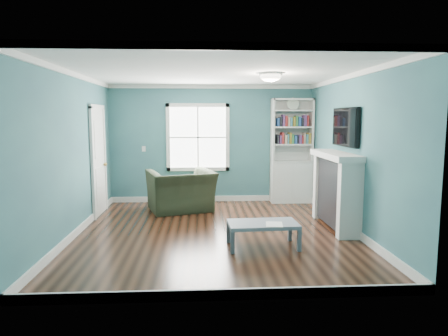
{
  "coord_description": "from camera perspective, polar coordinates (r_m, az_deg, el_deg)",
  "views": [
    {
      "loc": [
        -0.23,
        -6.42,
        1.88
      ],
      "look_at": [
        0.16,
        0.4,
        1.02
      ],
      "focal_mm": 32.0,
      "sensor_mm": 36.0,
      "label": 1
    }
  ],
  "objects": [
    {
      "name": "paper_sheet",
      "position": [
        5.8,
        7.19,
        -7.98
      ],
      "size": [
        0.28,
        0.33,
        0.0
      ],
      "primitive_type": "cube",
      "rotation": [
        0.0,
        0.0,
        -0.15
      ],
      "color": "white",
      "rests_on": "coffee_table"
    },
    {
      "name": "window",
      "position": [
        8.91,
        -3.75,
        4.39
      ],
      "size": [
        1.4,
        0.06,
        1.5
      ],
      "color": "white",
      "rests_on": "room_walls"
    },
    {
      "name": "bookshelf",
      "position": [
        8.99,
        9.58,
        0.96
      ],
      "size": [
        0.9,
        0.35,
        2.31
      ],
      "color": "silver",
      "rests_on": "ground"
    },
    {
      "name": "tv",
      "position": [
        7.05,
        16.96,
        5.61
      ],
      "size": [
        0.06,
        1.1,
        0.65
      ],
      "primitive_type": "cube",
      "color": "black",
      "rests_on": "fireplace"
    },
    {
      "name": "ceiling_fixture",
      "position": [
        6.65,
        6.68,
        12.91
      ],
      "size": [
        0.38,
        0.38,
        0.15
      ],
      "color": "white",
      "rests_on": "room_walls"
    },
    {
      "name": "light_switch",
      "position": [
        9.02,
        -11.39,
        2.7
      ],
      "size": [
        0.08,
        0.01,
        0.12
      ],
      "primitive_type": "cube",
      "color": "white",
      "rests_on": "room_walls"
    },
    {
      "name": "recliner",
      "position": [
        8.14,
        -6.18,
        -2.28
      ],
      "size": [
        1.44,
        1.16,
        1.1
      ],
      "primitive_type": "imported",
      "rotation": [
        0.0,
        0.0,
        -2.84
      ],
      "color": "black",
      "rests_on": "ground"
    },
    {
      "name": "room_walls",
      "position": [
        6.43,
        -1.25,
        4.51
      ],
      "size": [
        5.0,
        5.0,
        5.0
      ],
      "color": "#335B6A",
      "rests_on": "ground"
    },
    {
      "name": "floor",
      "position": [
        6.69,
        -1.21,
        -9.15
      ],
      "size": [
        5.0,
        5.0,
        0.0
      ],
      "primitive_type": "plane",
      "color": "black",
      "rests_on": "ground"
    },
    {
      "name": "trim",
      "position": [
        6.45,
        -1.24,
        1.45
      ],
      "size": [
        4.5,
        5.0,
        2.6
      ],
      "color": "white",
      "rests_on": "ground"
    },
    {
      "name": "door",
      "position": [
        8.11,
        -17.5,
        1.13
      ],
      "size": [
        0.12,
        0.98,
        2.17
      ],
      "color": "silver",
      "rests_on": "ground"
    },
    {
      "name": "coffee_table",
      "position": [
        5.9,
        5.57,
        -8.19
      ],
      "size": [
        1.03,
        0.6,
        0.37
      ],
      "rotation": [
        0.0,
        0.0,
        0.05
      ],
      "color": "#484C56",
      "rests_on": "ground"
    },
    {
      "name": "fireplace",
      "position": [
        7.11,
        15.72,
        -3.17
      ],
      "size": [
        0.44,
        1.58,
        1.3
      ],
      "color": "black",
      "rests_on": "ground"
    }
  ]
}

